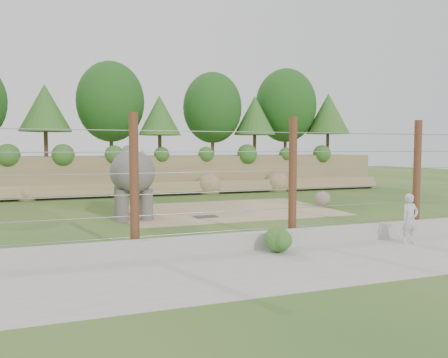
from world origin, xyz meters
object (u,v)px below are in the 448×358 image
object	(u,v)px
elephant	(133,183)
barrier_fence	(293,180)
stone_ball	(323,199)
zookeeper	(410,219)

from	to	relation	value
elephant	barrier_fence	xyz separation A→B (m)	(4.13, -6.61, 0.46)
elephant	stone_ball	xyz separation A→B (m)	(9.63, 0.27, -1.12)
elephant	barrier_fence	size ratio (longest dim) A/B	0.19
elephant	barrier_fence	world-z (taller)	barrier_fence
barrier_fence	stone_ball	bearing A→B (deg)	51.37
stone_ball	zookeeper	world-z (taller)	zookeeper
barrier_fence	zookeeper	bearing A→B (deg)	-25.01
elephant	stone_ball	size ratio (longest dim) A/B	4.75
elephant	zookeeper	distance (m)	11.06
zookeeper	stone_ball	bearing A→B (deg)	76.85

